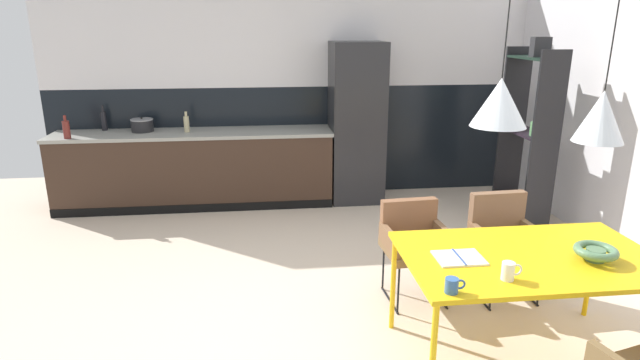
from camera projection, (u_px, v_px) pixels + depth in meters
ground_plane at (330, 332)px, 3.69m from camera, size 8.67×8.67×0.00m
back_wall_splashback_dark at (296, 140)px, 6.60m from camera, size 6.01×0.12×1.37m
back_wall_panel_upper at (295, 29)px, 6.20m from camera, size 6.01×0.12×1.37m
kitchen_counter at (196, 169)px, 6.19m from camera, size 3.26×0.63×0.90m
refrigerator_column at (356, 123)px, 6.26m from camera, size 0.63×0.60×1.92m
dining_table at (530, 261)px, 3.22m from camera, size 1.58×0.95×0.74m
armchair_far_side at (413, 236)px, 4.06m from camera, size 0.52×0.50×0.78m
armchair_head_of_table at (502, 233)px, 4.12m from camera, size 0.51×0.49×0.82m
fruit_bowl at (596, 252)px, 3.12m from camera, size 0.25×0.25×0.09m
open_book at (459, 258)px, 3.15m from camera, size 0.29×0.23×0.02m
mug_tall_blue at (509, 271)px, 2.88m from camera, size 0.12×0.07×0.10m
mug_glass_clear at (452, 285)px, 2.75m from camera, size 0.11×0.07×0.08m
cooking_pot at (142, 125)px, 6.06m from camera, size 0.26×0.26×0.17m
bottle_wine_green at (66, 129)px, 5.68m from camera, size 0.07×0.07×0.26m
bottle_vinegar_dark at (104, 120)px, 6.11m from camera, size 0.06×0.06×0.30m
bottle_oil_tall at (187, 123)px, 6.02m from camera, size 0.06×0.06×0.24m
open_shelf_unit at (529, 132)px, 5.41m from camera, size 0.30×0.74×2.00m
pendant_lamp_over_table_near at (500, 102)px, 2.87m from camera, size 0.31×0.31×1.14m
pendant_lamp_over_table_far at (601, 116)px, 2.98m from camera, size 0.28×0.28×1.25m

